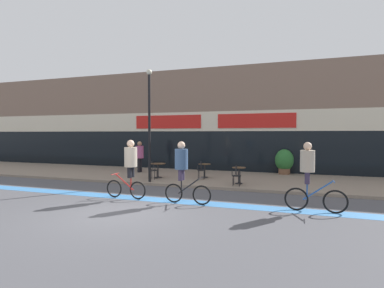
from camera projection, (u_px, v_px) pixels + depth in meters
ground_plane at (120, 213)px, 8.96m from camera, size 120.00×120.00×0.00m
sidewalk_slab at (195, 177)px, 15.82m from camera, size 40.00×5.50×0.12m
storefront_facade at (217, 121)px, 20.17m from camera, size 40.00×4.06×6.42m
bike_lane_stripe at (150, 199)px, 10.83m from camera, size 36.00×0.70×0.01m
bistro_table_0 at (158, 167)px, 15.26m from camera, size 0.77×0.77×0.73m
bistro_table_1 at (205, 168)px, 15.33m from camera, size 0.64×0.64×0.70m
bistro_table_2 at (239, 172)px, 13.43m from camera, size 0.61×0.61×0.74m
cafe_chair_0_near at (153, 169)px, 14.67m from camera, size 0.42×0.58×0.90m
cafe_chair_1_near at (201, 169)px, 14.73m from camera, size 0.45×0.60×0.90m
cafe_chair_2_near at (236, 174)px, 12.84m from camera, size 0.42×0.59×0.90m
planter_pot at (284, 161)px, 16.58m from camera, size 1.00×1.00×1.39m
lamp_post at (149, 117)px, 13.88m from camera, size 0.26×0.26×5.22m
cyclist_0 at (310, 172)px, 9.09m from camera, size 1.81×0.48×2.12m
cyclist_1 at (130, 164)px, 10.88m from camera, size 1.66×0.50×2.15m
cyclist_2 at (183, 167)px, 10.15m from camera, size 1.67×0.48×2.11m
pedestrian_near_end at (140, 154)px, 17.41m from camera, size 0.51×0.51×1.80m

